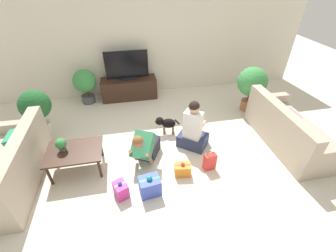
{
  "coord_description": "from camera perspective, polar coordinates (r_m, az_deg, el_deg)",
  "views": [
    {
      "loc": [
        -0.48,
        -2.99,
        2.88
      ],
      "look_at": [
        0.17,
        0.27,
        0.45
      ],
      "focal_mm": 24.0,
      "sensor_mm": 36.0,
      "label": 1
    }
  ],
  "objects": [
    {
      "name": "ground_plane",
      "position": [
        4.18,
        -1.51,
        -7.41
      ],
      "size": [
        16.0,
        16.0,
        0.0
      ],
      "primitive_type": "plane",
      "color": "beige"
    },
    {
      "name": "wall_back",
      "position": [
        5.85,
        -6.5,
        20.33
      ],
      "size": [
        8.4,
        0.06,
        2.6
      ],
      "color": "beige",
      "rests_on": "ground_plane"
    },
    {
      "name": "sofa_left",
      "position": [
        4.31,
        -35.18,
        -8.81
      ],
      "size": [
        0.86,
        1.89,
        0.82
      ],
      "rotation": [
        0.0,
        0.0,
        -1.57
      ],
      "color": "tan",
      "rests_on": "ground_plane"
    },
    {
      "name": "sofa_right",
      "position": [
        4.84,
        28.15,
        -1.07
      ],
      "size": [
        0.86,
        1.89,
        0.82
      ],
      "rotation": [
        0.0,
        0.0,
        1.57
      ],
      "color": "tan",
      "rests_on": "ground_plane"
    },
    {
      "name": "coffee_table",
      "position": [
        3.98,
        -22.67,
        -6.28
      ],
      "size": [
        0.89,
        0.64,
        0.42
      ],
      "color": "#382319",
      "rests_on": "ground_plane"
    },
    {
      "name": "tv_console",
      "position": [
        5.92,
        -9.79,
        9.38
      ],
      "size": [
        1.38,
        0.48,
        0.52
      ],
      "color": "#382319",
      "rests_on": "ground_plane"
    },
    {
      "name": "tv",
      "position": [
        5.69,
        -10.4,
        14.55
      ],
      "size": [
        1.03,
        0.2,
        0.71
      ],
      "color": "black",
      "rests_on": "tv_console"
    },
    {
      "name": "potted_plant_corner_left",
      "position": [
        5.06,
        -30.55,
        4.07
      ],
      "size": [
        0.58,
        0.58,
        0.95
      ],
      "color": "beige",
      "rests_on": "ground_plane"
    },
    {
      "name": "potted_plant_corner_right",
      "position": [
        5.46,
        20.54,
        10.08
      ],
      "size": [
        0.65,
        0.65,
        1.05
      ],
      "color": "#A36042",
      "rests_on": "ground_plane"
    },
    {
      "name": "potted_plant_back_left",
      "position": [
        5.85,
        -20.36,
        10.17
      ],
      "size": [
        0.54,
        0.54,
        0.85
      ],
      "color": "#4C4C51",
      "rests_on": "ground_plane"
    },
    {
      "name": "person_kneeling",
      "position": [
        3.88,
        -5.8,
        -5.19
      ],
      "size": [
        0.61,
        0.79,
        0.75
      ],
      "rotation": [
        0.0,
        0.0,
        -0.47
      ],
      "color": "#23232D",
      "rests_on": "ground_plane"
    },
    {
      "name": "person_sitting",
      "position": [
        4.17,
        6.36,
        -1.05
      ],
      "size": [
        0.66,
        0.64,
        0.99
      ],
      "rotation": [
        0.0,
        0.0,
        2.47
      ],
      "color": "#283351",
      "rests_on": "ground_plane"
    },
    {
      "name": "dog",
      "position": [
        4.53,
        -0.58,
        0.75
      ],
      "size": [
        0.5,
        0.24,
        0.38
      ],
      "rotation": [
        0.0,
        0.0,
        4.48
      ],
      "color": "black",
      "rests_on": "ground_plane"
    },
    {
      "name": "gift_box_a",
      "position": [
        3.51,
        -4.63,
        -14.89
      ],
      "size": [
        0.34,
        0.29,
        0.36
      ],
      "rotation": [
        0.0,
        0.0,
        0.12
      ],
      "color": "#3D51BC",
      "rests_on": "ground_plane"
    },
    {
      "name": "gift_box_b",
      "position": [
        3.79,
        3.7,
        -10.96
      ],
      "size": [
        0.28,
        0.22,
        0.27
      ],
      "rotation": [
        0.0,
        0.0,
        -0.15
      ],
      "color": "orange",
      "rests_on": "ground_plane"
    },
    {
      "name": "gift_box_c",
      "position": [
        3.57,
        -11.87,
        -15.5
      ],
      "size": [
        0.25,
        0.28,
        0.3
      ],
      "rotation": [
        0.0,
        0.0,
        0.38
      ],
      "color": "#CC3389",
      "rests_on": "ground_plane"
    },
    {
      "name": "gift_bag_a",
      "position": [
        3.9,
        10.57,
        -8.84
      ],
      "size": [
        0.22,
        0.15,
        0.34
      ],
      "rotation": [
        0.0,
        0.0,
        0.14
      ],
      "color": "red",
      "rests_on": "ground_plane"
    },
    {
      "name": "tabletop_plant",
      "position": [
        3.95,
        -25.52,
        -4.23
      ],
      "size": [
        0.17,
        0.17,
        0.22
      ],
      "color": "#4C4C51",
      "rests_on": "coffee_table"
    }
  ]
}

